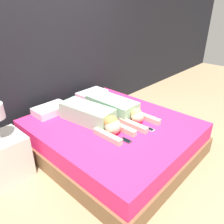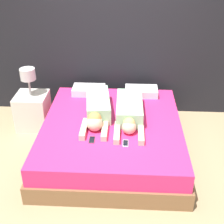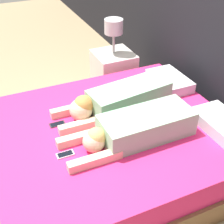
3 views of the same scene
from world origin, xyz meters
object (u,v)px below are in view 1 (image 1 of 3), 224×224
cell_phone_left (126,140)px  cell_phone_right (149,129)px  person_right (117,108)px  pillow_head_right (92,94)px  person_left (93,117)px  nightstand (5,154)px  pillow_head_left (51,110)px  bed (112,137)px

cell_phone_left → cell_phone_right: same height
person_right → cell_phone_left: size_ratio=8.21×
pillow_head_right → cell_phone_right: pillow_head_right is taller
person_left → nightstand: bearing=157.5°
pillow_head_left → person_right: person_right is taller
pillow_head_right → cell_phone_right: bearing=-99.5°
pillow_head_right → bed: bearing=-115.7°
cell_phone_left → pillow_head_right: bearing=63.8°
pillow_head_left → cell_phone_left: pillow_head_left is taller
bed → cell_phone_right: 0.56m
pillow_head_left → nightstand: size_ratio=0.51×
pillow_head_right → cell_phone_left: 1.40m
bed → nightstand: (-1.23, 0.57, 0.08)m
bed → cell_phone_right: size_ratio=15.58×
pillow_head_right → nightstand: nightstand is taller
pillow_head_right → nightstand: (-1.63, -0.26, -0.21)m
cell_phone_right → pillow_head_left: bearing=114.1°
person_left → bed: bearing=-35.7°
person_left → nightstand: nightstand is taller
cell_phone_left → nightstand: nightstand is taller
bed → cell_phone_right: cell_phone_right is taller
cell_phone_left → cell_phone_right: size_ratio=1.00×
person_left → cell_phone_left: 0.58m
pillow_head_left → cell_phone_left: (0.18, -1.26, -0.05)m
person_left → pillow_head_right: bearing=48.6°
nightstand → person_right: bearing=-17.4°
bed → person_right: 0.42m
pillow_head_right → person_left: 0.92m
bed → nightstand: 1.36m
person_left → person_right: person_left is taller
person_left → cell_phone_left: size_ratio=8.27×
pillow_head_left → person_left: 0.72m
person_right → cell_phone_right: bearing=-93.7°
person_right → cell_phone_left: (-0.44, -0.54, -0.09)m
bed → pillow_head_left: pillow_head_left is taller
pillow_head_right → nightstand: bearing=-170.9°
pillow_head_left → pillow_head_right: (0.80, 0.00, 0.00)m
bed → pillow_head_left: 0.97m
pillow_head_left → cell_phone_right: size_ratio=3.63×
pillow_head_left → cell_phone_left: bearing=-81.6°
pillow_head_right → cell_phone_left: bearing=-116.2°
cell_phone_right → person_right: bearing=86.3°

